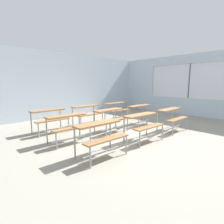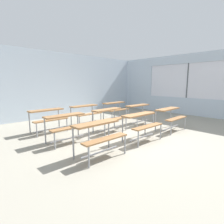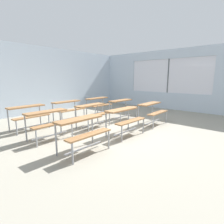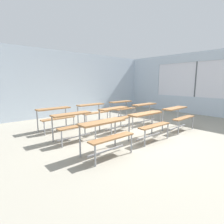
% 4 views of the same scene
% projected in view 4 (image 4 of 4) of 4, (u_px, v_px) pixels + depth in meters
% --- Properties ---
extents(ground, '(10.00, 9.00, 0.05)m').
position_uv_depth(ground, '(135.00, 137.00, 5.19)').
color(ground, gray).
extents(wall_back, '(10.00, 0.12, 3.00)m').
position_uv_depth(wall_back, '(64.00, 84.00, 8.26)').
color(wall_back, silver).
rests_on(wall_back, ground).
extents(wall_right, '(0.12, 9.00, 3.00)m').
position_uv_depth(wall_right, '(209.00, 85.00, 8.09)').
color(wall_right, silver).
rests_on(wall_right, ground).
extents(desk_bench_r0c0, '(1.10, 0.60, 0.74)m').
position_uv_depth(desk_bench_r0c0, '(106.00, 130.00, 3.79)').
color(desk_bench_r0c0, olive).
rests_on(desk_bench_r0c0, ground).
extents(desk_bench_r0c1, '(1.11, 0.62, 0.74)m').
position_uv_depth(desk_bench_r0c1, '(148.00, 120.00, 4.79)').
color(desk_bench_r0c1, olive).
rests_on(desk_bench_r0c1, ground).
extents(desk_bench_r0c2, '(1.11, 0.61, 0.74)m').
position_uv_depth(desk_bench_r0c2, '(178.00, 113.00, 5.79)').
color(desk_bench_r0c2, olive).
rests_on(desk_bench_r0c2, ground).
extents(desk_bench_r1c0, '(1.11, 0.60, 0.74)m').
position_uv_depth(desk_bench_r1c0, '(74.00, 120.00, 4.74)').
color(desk_bench_r1c0, olive).
rests_on(desk_bench_r1c0, ground).
extents(desk_bench_r1c1, '(1.13, 0.64, 0.74)m').
position_uv_depth(desk_bench_r1c1, '(116.00, 114.00, 5.73)').
color(desk_bench_r1c1, olive).
rests_on(desk_bench_r1c1, ground).
extents(desk_bench_r1c2, '(1.12, 0.62, 0.74)m').
position_uv_depth(desk_bench_r1c2, '(147.00, 109.00, 6.77)').
color(desk_bench_r1c2, olive).
rests_on(desk_bench_r1c2, ground).
extents(desk_bench_r2c0, '(1.11, 0.61, 0.74)m').
position_uv_depth(desk_bench_r2c0, '(55.00, 114.00, 5.71)').
color(desk_bench_r2c0, olive).
rests_on(desk_bench_r2c0, ground).
extents(desk_bench_r2c1, '(1.11, 0.60, 0.74)m').
position_uv_depth(desk_bench_r2c1, '(92.00, 109.00, 6.69)').
color(desk_bench_r2c1, olive).
rests_on(desk_bench_r2c1, ground).
extents(desk_bench_r2c2, '(1.10, 0.60, 0.74)m').
position_uv_depth(desk_bench_r2c2, '(122.00, 105.00, 7.67)').
color(desk_bench_r2c2, olive).
rests_on(desk_bench_r2c2, ground).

